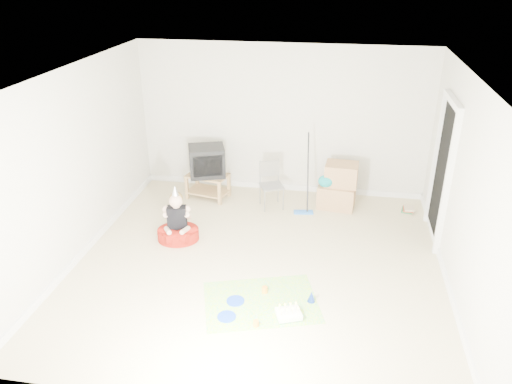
% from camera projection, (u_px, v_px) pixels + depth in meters
% --- Properties ---
extents(ground, '(5.00, 5.00, 0.00)m').
position_uv_depth(ground, '(258.00, 263.00, 6.90)').
color(ground, beige).
rests_on(ground, ground).
extents(doorway_recess, '(0.02, 0.90, 2.05)m').
position_uv_depth(doorway_recess, '(442.00, 174.00, 7.16)').
color(doorway_recess, black).
rests_on(doorway_recess, ground).
extents(tv_stand, '(0.77, 0.57, 0.43)m').
position_uv_depth(tv_stand, '(208.00, 184.00, 8.71)').
color(tv_stand, '#A17948').
rests_on(tv_stand, ground).
extents(crt_tv, '(0.72, 0.66, 0.51)m').
position_uv_depth(crt_tv, '(207.00, 161.00, 8.52)').
color(crt_tv, black).
rests_on(crt_tv, tv_stand).
extents(folding_chair, '(0.47, 0.46, 0.80)m').
position_uv_depth(folding_chair, '(272.00, 186.00, 8.31)').
color(folding_chair, gray).
rests_on(folding_chair, ground).
extents(cardboard_boxes, '(0.66, 0.53, 0.77)m').
position_uv_depth(cardboard_boxes, '(338.00, 186.00, 8.34)').
color(cardboard_boxes, '#AB7D52').
rests_on(cardboard_boxes, ground).
extents(floor_mop, '(0.33, 0.42, 1.28)m').
position_uv_depth(floor_mop, '(304.00, 199.00, 8.15)').
color(floor_mop, blue).
rests_on(floor_mop, ground).
extents(book_pile, '(0.22, 0.26, 0.08)m').
position_uv_depth(book_pile, '(408.00, 209.00, 8.32)').
color(book_pile, '#246E3E').
rests_on(book_pile, ground).
extents(seated_woman, '(0.73, 0.73, 0.89)m').
position_uv_depth(seated_woman, '(178.00, 228.00, 7.42)').
color(seated_woman, '#A11A0E').
rests_on(seated_woman, ground).
extents(party_mat, '(1.60, 1.36, 0.01)m').
position_uv_depth(party_mat, '(261.00, 302.00, 6.13)').
color(party_mat, '#DB2E7C').
rests_on(party_mat, ground).
extents(birthday_cake, '(0.35, 0.32, 0.14)m').
position_uv_depth(birthday_cake, '(289.00, 314.00, 5.85)').
color(birthday_cake, white).
rests_on(birthday_cake, party_mat).
extents(blue_plate_near, '(0.28, 0.28, 0.01)m').
position_uv_depth(blue_plate_near, '(235.00, 301.00, 6.13)').
color(blue_plate_near, '#163EB5').
rests_on(blue_plate_near, party_mat).
extents(blue_plate_far, '(0.24, 0.24, 0.01)m').
position_uv_depth(blue_plate_far, '(227.00, 317.00, 5.86)').
color(blue_plate_far, '#163EB5').
rests_on(blue_plate_far, party_mat).
extents(orange_cup_near, '(0.10, 0.10, 0.08)m').
position_uv_depth(orange_cup_near, '(265.00, 290.00, 6.28)').
color(orange_cup_near, orange).
rests_on(orange_cup_near, party_mat).
extents(orange_cup_far, '(0.09, 0.09, 0.07)m').
position_uv_depth(orange_cup_far, '(256.00, 324.00, 5.70)').
color(orange_cup_far, orange).
rests_on(orange_cup_far, party_mat).
extents(blue_party_hat, '(0.12, 0.12, 0.14)m').
position_uv_depth(blue_party_hat, '(311.00, 296.00, 6.10)').
color(blue_party_hat, '#1635A0').
rests_on(blue_party_hat, party_mat).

